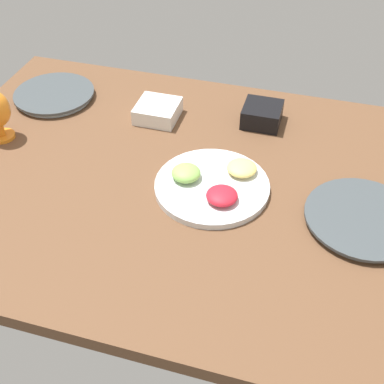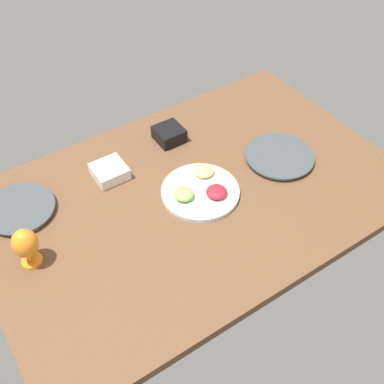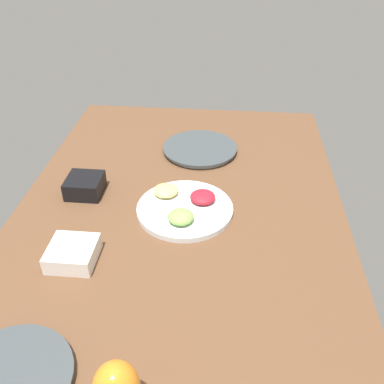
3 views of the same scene
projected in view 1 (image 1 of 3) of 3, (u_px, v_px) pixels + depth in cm
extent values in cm
cube|color=brown|center=(206.00, 189.00, 136.98)|extent=(160.00, 104.00, 4.00)
cylinder|color=silver|center=(362.00, 220.00, 124.43)|extent=(26.31, 26.31, 1.30)
cylinder|color=#3E4549|center=(363.00, 217.00, 123.73)|extent=(28.60, 28.60, 0.78)
cylinder|color=silver|center=(55.00, 96.00, 166.85)|extent=(24.00, 24.00, 1.40)
cylinder|color=#3E4549|center=(54.00, 93.00, 166.10)|extent=(26.09, 26.09, 0.84)
cylinder|color=silver|center=(212.00, 186.00, 133.33)|extent=(30.24, 30.24, 1.80)
ellipsoid|color=#8CC659|center=(186.00, 173.00, 133.38)|extent=(7.69, 7.69, 3.37)
ellipsoid|color=red|center=(222.00, 196.00, 127.19)|extent=(8.05, 8.05, 2.89)
ellipsoid|color=#F9E072|center=(242.00, 168.00, 135.42)|extent=(8.04, 8.04, 2.73)
cylinder|color=orange|center=(3.00, 136.00, 150.68)|extent=(7.18, 7.18, 1.00)
cylinder|color=orange|center=(1.00, 130.00, 149.22)|extent=(2.00, 2.00, 3.35)
cube|color=black|center=(262.00, 114.00, 154.78)|extent=(11.46, 11.46, 5.93)
cube|color=tan|center=(263.00, 109.00, 153.51)|extent=(9.40, 9.40, 1.90)
cube|color=white|center=(158.00, 111.00, 157.17)|extent=(12.63, 12.63, 4.89)
cube|color=#F9E072|center=(157.00, 107.00, 156.12)|extent=(10.36, 10.36, 1.56)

